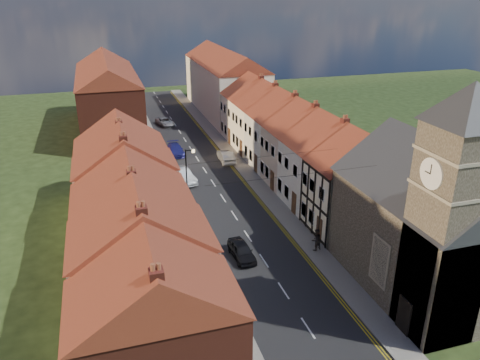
{
  "coord_description": "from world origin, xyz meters",
  "views": [
    {
      "loc": [
        -10.77,
        -18.8,
        19.43
      ],
      "look_at": [
        0.52,
        17.93,
        3.5
      ],
      "focal_mm": 35.0,
      "sensor_mm": 36.0,
      "label": 1
    }
  ],
  "objects_px": {
    "car_far": "(176,150)",
    "car_near": "(242,251)",
    "car_distant": "(165,122)",
    "pedestrian_right": "(316,240)",
    "pedestrian_left": "(212,255)",
    "lamppost": "(188,177)",
    "church": "(437,213)",
    "car_mid": "(182,175)",
    "car_mid_b": "(226,156)"
  },
  "relations": [
    {
      "from": "car_mid",
      "to": "car_far",
      "type": "bearing_deg",
      "value": 68.29
    },
    {
      "from": "car_far",
      "to": "pedestrian_right",
      "type": "relative_size",
      "value": 2.39
    },
    {
      "from": "car_distant",
      "to": "car_mid_b",
      "type": "height_order",
      "value": "car_mid_b"
    },
    {
      "from": "car_mid_b",
      "to": "pedestrian_left",
      "type": "bearing_deg",
      "value": 74.24
    },
    {
      "from": "church",
      "to": "car_distant",
      "type": "height_order",
      "value": "church"
    },
    {
      "from": "car_distant",
      "to": "car_near",
      "type": "bearing_deg",
      "value": -102.25
    },
    {
      "from": "car_mid",
      "to": "car_mid_b",
      "type": "bearing_deg",
      "value": 21.13
    },
    {
      "from": "church",
      "to": "pedestrian_left",
      "type": "relative_size",
      "value": 9.75
    },
    {
      "from": "car_distant",
      "to": "car_mid_b",
      "type": "relative_size",
      "value": 0.97
    },
    {
      "from": "car_near",
      "to": "car_far",
      "type": "xyz_separation_m",
      "value": [
        -0.71,
        25.46,
        0.0
      ]
    },
    {
      "from": "pedestrian_right",
      "to": "car_mid_b",
      "type": "bearing_deg",
      "value": -102.7
    },
    {
      "from": "car_near",
      "to": "car_mid_b",
      "type": "relative_size",
      "value": 0.86
    },
    {
      "from": "church",
      "to": "car_mid_b",
      "type": "height_order",
      "value": "church"
    },
    {
      "from": "church",
      "to": "car_near",
      "type": "xyz_separation_m",
      "value": [
        -10.86,
        7.61,
        -5.26
      ]
    },
    {
      "from": "church",
      "to": "car_distant",
      "type": "xyz_separation_m",
      "value": [
        -10.86,
        46.68,
        -5.31
      ]
    },
    {
      "from": "church",
      "to": "pedestrian_right",
      "type": "height_order",
      "value": "church"
    },
    {
      "from": "car_far",
      "to": "car_mid_b",
      "type": "height_order",
      "value": "car_mid_b"
    },
    {
      "from": "church",
      "to": "car_distant",
      "type": "distance_m",
      "value": 48.22
    },
    {
      "from": "pedestrian_right",
      "to": "car_distant",
      "type": "bearing_deg",
      "value": -97.67
    },
    {
      "from": "car_far",
      "to": "car_mid_b",
      "type": "bearing_deg",
      "value": -39.95
    },
    {
      "from": "lamppost",
      "to": "car_distant",
      "type": "distance_m",
      "value": 30.23
    },
    {
      "from": "lamppost",
      "to": "pedestrian_left",
      "type": "distance_m",
      "value": 9.82
    },
    {
      "from": "lamppost",
      "to": "pedestrian_right",
      "type": "distance_m",
      "value": 13.07
    },
    {
      "from": "car_distant",
      "to": "car_far",
      "type": "bearing_deg",
      "value": -105.24
    },
    {
      "from": "car_distant",
      "to": "car_mid_b",
      "type": "xyz_separation_m",
      "value": [
        4.6,
        -18.0,
        0.13
      ]
    },
    {
      "from": "pedestrian_right",
      "to": "car_mid_b",
      "type": "distance_m",
      "value": 21.89
    },
    {
      "from": "pedestrian_left",
      "to": "pedestrian_right",
      "type": "relative_size",
      "value": 0.87
    },
    {
      "from": "car_far",
      "to": "pedestrian_left",
      "type": "bearing_deg",
      "value": -94.21
    },
    {
      "from": "car_mid",
      "to": "car_near",
      "type": "bearing_deg",
      "value": -100.09
    },
    {
      "from": "car_near",
      "to": "car_mid_b",
      "type": "distance_m",
      "value": 21.57
    },
    {
      "from": "car_mid",
      "to": "pedestrian_left",
      "type": "distance_m",
      "value": 16.78
    },
    {
      "from": "car_near",
      "to": "car_distant",
      "type": "xyz_separation_m",
      "value": [
        0.0,
        39.07,
        -0.05
      ]
    },
    {
      "from": "pedestrian_right",
      "to": "lamppost",
      "type": "bearing_deg",
      "value": -66.31
    },
    {
      "from": "lamppost",
      "to": "car_mid_b",
      "type": "xyz_separation_m",
      "value": [
        6.91,
        12.0,
        -2.84
      ]
    },
    {
      "from": "lamppost",
      "to": "church",
      "type": "bearing_deg",
      "value": -51.7
    },
    {
      "from": "church",
      "to": "car_distant",
      "type": "relative_size",
      "value": 3.7
    },
    {
      "from": "car_mid_b",
      "to": "car_mid",
      "type": "bearing_deg",
      "value": 39.43
    },
    {
      "from": "lamppost",
      "to": "pedestrian_left",
      "type": "height_order",
      "value": "lamppost"
    },
    {
      "from": "pedestrian_right",
      "to": "car_mid_b",
      "type": "xyz_separation_m",
      "value": [
        -1.29,
        21.85,
        -0.32
      ]
    },
    {
      "from": "car_far",
      "to": "car_distant",
      "type": "relative_size",
      "value": 1.05
    },
    {
      "from": "church",
      "to": "car_mid",
      "type": "relative_size",
      "value": 3.28
    },
    {
      "from": "car_far",
      "to": "car_near",
      "type": "bearing_deg",
      "value": -88.73
    },
    {
      "from": "pedestrian_right",
      "to": "car_mid",
      "type": "bearing_deg",
      "value": -82.36
    },
    {
      "from": "pedestrian_left",
      "to": "pedestrian_right",
      "type": "xyz_separation_m",
      "value": [
        8.36,
        -0.39,
        0.12
      ]
    },
    {
      "from": "car_far",
      "to": "pedestrian_left",
      "type": "xyz_separation_m",
      "value": [
        -1.76,
        -25.85,
        0.28
      ]
    },
    {
      "from": "car_distant",
      "to": "pedestrian_left",
      "type": "bearing_deg",
      "value": -105.83
    },
    {
      "from": "car_mid",
      "to": "church",
      "type": "bearing_deg",
      "value": -78.29
    },
    {
      "from": "car_near",
      "to": "pedestrian_left",
      "type": "xyz_separation_m",
      "value": [
        -2.47,
        -0.39,
        0.28
      ]
    },
    {
      "from": "lamppost",
      "to": "car_mid",
      "type": "xyz_separation_m",
      "value": [
        0.67,
        7.3,
        -2.77
      ]
    },
    {
      "from": "lamppost",
      "to": "pedestrian_right",
      "type": "bearing_deg",
      "value": -50.22
    }
  ]
}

